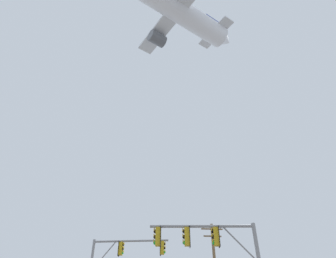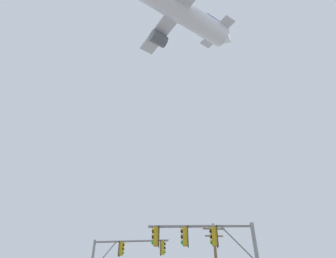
# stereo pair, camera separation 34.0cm
# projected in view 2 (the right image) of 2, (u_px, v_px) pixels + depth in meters

# --- Properties ---
(signal_pole_near) EXTENTS (5.50, 0.79, 5.53)m
(signal_pole_near) POSITION_uv_depth(u_px,v_px,m) (211.00, 248.00, 14.34)
(signal_pole_near) COLOR gray
(signal_pole_near) RESTS_ON ground
(airplane) EXTENTS (26.50, 20.46, 7.79)m
(airplane) POSITION_uv_depth(u_px,v_px,m) (174.00, 7.00, 51.07)
(airplane) COLOR white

